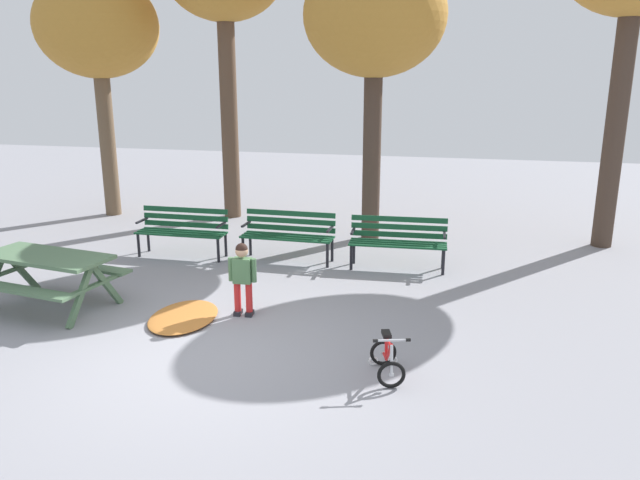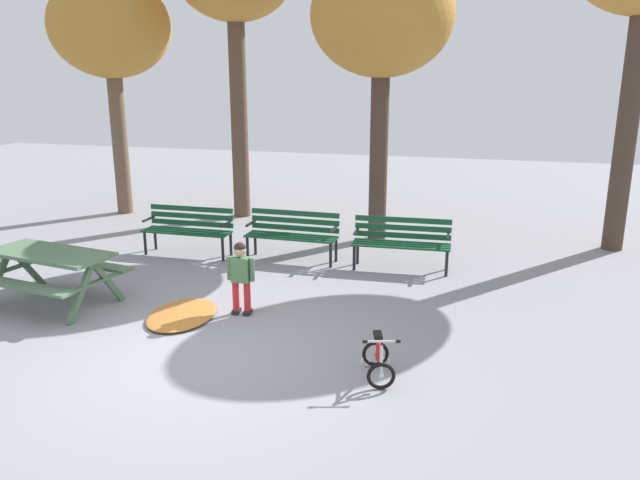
% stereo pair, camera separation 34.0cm
% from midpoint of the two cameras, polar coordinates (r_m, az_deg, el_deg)
% --- Properties ---
extents(ground, '(36.00, 36.00, 0.00)m').
position_cam_midpoint_polar(ground, '(7.37, -12.21, -10.69)').
color(ground, gray).
extents(picnic_table, '(1.99, 1.61, 0.79)m').
position_cam_midpoint_polar(picnic_table, '(9.34, -24.87, -2.27)').
color(picnic_table, '#4C6B4C').
rests_on(picnic_table, ground).
extents(park_bench_far_left, '(1.60, 0.47, 0.85)m').
position_cam_midpoint_polar(park_bench_far_left, '(11.23, -13.40, 1.10)').
color(park_bench_far_left, '#144728').
rests_on(park_bench_far_left, ground).
extents(park_bench_left, '(1.61, 0.48, 0.85)m').
position_cam_midpoint_polar(park_bench_left, '(10.68, -3.83, 0.76)').
color(park_bench_left, '#144728').
rests_on(park_bench_left, ground).
extents(park_bench_right, '(1.62, 0.54, 0.85)m').
position_cam_midpoint_polar(park_bench_right, '(10.29, 6.30, 0.15)').
color(park_bench_right, '#144728').
rests_on(park_bench_right, ground).
extents(child_standing, '(0.39, 0.17, 1.01)m').
position_cam_midpoint_polar(child_standing, '(8.29, -8.35, -3.10)').
color(child_standing, red).
rests_on(child_standing, ground).
extents(kids_bicycle, '(0.49, 0.62, 0.54)m').
position_cam_midpoint_polar(kids_bicycle, '(6.77, 4.78, -10.91)').
color(kids_bicycle, black).
rests_on(kids_bicycle, ground).
extents(leaf_pile, '(0.93, 1.28, 0.07)m').
position_cam_midpoint_polar(leaf_pile, '(8.50, -13.64, -6.90)').
color(leaf_pile, '#B26B2D').
rests_on(leaf_pile, ground).
extents(tree_far_left, '(2.60, 2.60, 5.23)m').
position_cam_midpoint_polar(tree_far_left, '(14.78, -20.56, 17.82)').
color(tree_far_left, brown).
rests_on(tree_far_left, ground).
extents(tree_center, '(2.60, 2.60, 5.27)m').
position_cam_midpoint_polar(tree_center, '(11.84, 4.22, 19.71)').
color(tree_center, '#423328').
rests_on(tree_center, ground).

